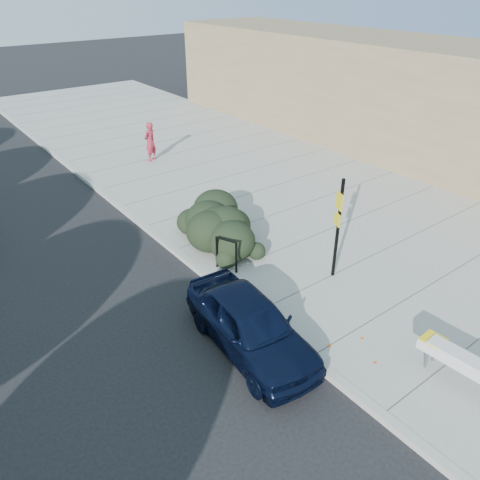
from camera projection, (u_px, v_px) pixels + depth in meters
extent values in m
plane|color=black|center=(256.00, 317.00, 12.06)|extent=(120.00, 120.00, 0.00)
cube|color=gray|center=(286.00, 197.00, 18.44)|extent=(11.20, 50.00, 0.15)
cube|color=#9E9E99|center=(161.00, 239.00, 15.48)|extent=(0.22, 50.00, 0.17)
cube|color=#796449|center=(464.00, 109.00, 20.22)|extent=(6.00, 36.00, 5.00)
cylinder|color=gray|center=(427.00, 360.00, 10.21)|extent=(0.05, 0.05, 0.44)
cylinder|color=gray|center=(434.00, 353.00, 10.39)|extent=(0.05, 0.05, 0.44)
cylinder|color=gray|center=(469.00, 376.00, 9.53)|extent=(0.15, 1.77, 0.04)
cylinder|color=gray|center=(476.00, 369.00, 9.71)|extent=(0.15, 1.77, 0.04)
cube|color=#B2B2B2|center=(474.00, 367.00, 9.55)|extent=(0.62, 2.35, 0.24)
cube|color=yellow|center=(434.00, 339.00, 10.09)|extent=(0.51, 0.50, 0.02)
cylinder|color=black|center=(236.00, 258.00, 13.37)|extent=(0.07, 0.07, 1.00)
cylinder|color=black|center=(217.00, 252.00, 13.64)|extent=(0.07, 0.07, 1.00)
cylinder|color=black|center=(226.00, 240.00, 13.26)|extent=(0.33, 0.61, 0.07)
cube|color=black|center=(338.00, 230.00, 12.76)|extent=(0.09, 0.09, 2.98)
cube|color=yellow|center=(339.00, 201.00, 12.32)|extent=(0.14, 0.33, 0.48)
cube|color=yellow|center=(337.00, 219.00, 12.58)|extent=(0.13, 0.31, 0.37)
ellipsoid|color=black|center=(218.00, 218.00, 15.12)|extent=(2.22, 3.85, 1.38)
imported|color=black|center=(250.00, 324.00, 10.76)|extent=(1.98, 4.16, 1.37)
imported|color=maroon|center=(150.00, 142.00, 21.45)|extent=(0.76, 0.64, 1.78)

